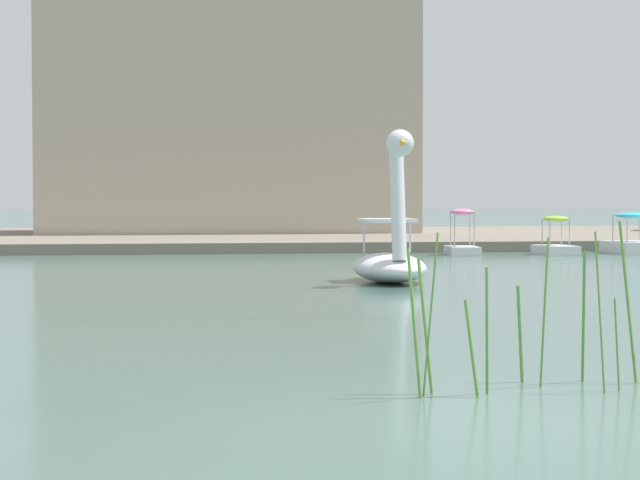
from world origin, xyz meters
TOP-DOWN VIEW (x-y plane):
  - ground_plane at (0.00, 0.00)m, footprint 445.20×445.20m
  - shore_bank_far at (0.00, 39.73)m, footprint 133.52×22.12m
  - swan_boat at (2.83, 15.07)m, footprint 1.62×3.28m
  - pedal_boat_pink at (7.74, 26.90)m, footprint 1.13×1.80m
  - pedal_boat_lime at (10.76, 26.60)m, footprint 1.06×1.77m
  - pedal_boat_cyan at (13.54, 26.91)m, footprint 1.50×2.38m
  - parked_van at (-0.21, 42.12)m, footprint 4.97×2.20m
  - apartment_block at (1.08, 42.44)m, footprint 16.43×9.41m
  - reed_clump_foreground at (1.13, 1.28)m, footprint 2.62×0.91m

SIDE VIEW (x-z plane):
  - ground_plane at x=0.00m, z-range 0.00..0.00m
  - shore_bank_far at x=0.00m, z-range 0.00..0.35m
  - pedal_boat_lime at x=10.76m, z-range -0.27..0.99m
  - pedal_boat_cyan at x=13.54m, z-range -0.26..1.09m
  - pedal_boat_pink at x=7.74m, z-range -0.27..1.21m
  - swan_boat at x=2.83m, z-range -1.01..2.18m
  - reed_clump_foreground at x=1.13m, z-range -0.16..1.40m
  - parked_van at x=-0.21m, z-range 0.43..2.34m
  - apartment_block at x=1.08m, z-range 0.35..11.12m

